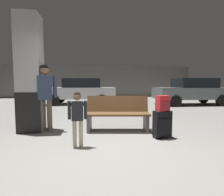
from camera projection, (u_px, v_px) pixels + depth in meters
ground_plane at (98, 115)px, 7.07m from camera, size 18.00×18.00×0.10m
garage_back_wall at (93, 82)px, 15.72m from camera, size 18.00×0.12×2.80m
structural_pillar at (30, 74)px, 4.41m from camera, size 0.57×0.57×2.90m
bench at (118, 113)px, 4.52m from camera, size 1.65×0.73×0.89m
suitcase at (162, 124)px, 3.89m from camera, size 0.41×0.29×0.60m
backpack_bright at (163, 103)px, 3.86m from camera, size 0.31×0.26×0.34m
child at (77, 113)px, 3.29m from camera, size 0.36×0.21×1.06m
adult at (45, 91)px, 4.32m from camera, size 0.56×0.27×1.67m
parked_car_side at (192, 91)px, 10.10m from camera, size 4.14×1.88×1.51m
parked_car_far at (80, 91)px, 10.45m from camera, size 4.17×1.93×1.51m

